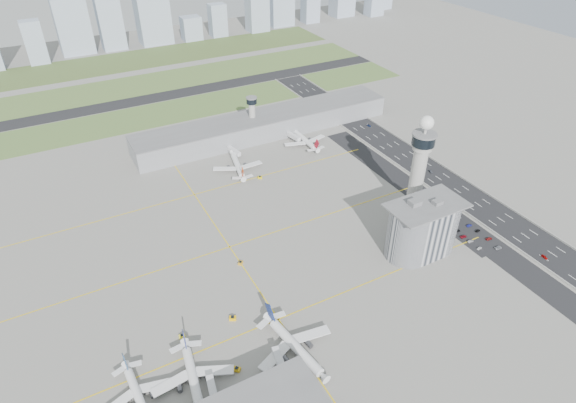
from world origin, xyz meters
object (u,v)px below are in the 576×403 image
tug_4 (260,177)px  airplane_near_c (296,343)px  tug_0 (182,336)px  car_lot_8 (478,231)px  tug_3 (240,263)px  car_lot_9 (469,225)px  airplane_far_a (237,162)px  car_lot_2 (463,237)px  car_lot_6 (498,248)px  secondary_tower (252,113)px  car_lot_1 (470,241)px  tug_5 (314,144)px  jet_bridge_far_1 (288,135)px  airplane_near_a (137,393)px  car_lot_3 (457,231)px  admin_building (422,228)px  car_lot_10 (458,218)px  jet_bridge_near_2 (285,377)px  airplane_far_b (305,137)px  tug_2 (233,318)px  car_lot_0 (479,248)px  car_hw_1 (431,172)px  car_hw_2 (369,126)px  car_lot_7 (489,239)px  car_lot_5 (441,219)px  airplane_near_b (193,376)px  car_hw_0 (545,257)px  jet_bridge_far_0 (229,149)px  car_hw_4 (317,103)px  control_tower (420,163)px  tug_1 (237,369)px  car_lot_11 (452,214)px

tug_4 → airplane_near_c: bearing=4.8°
tug_0 → car_lot_8: (177.09, -7.18, -0.21)m
tug_3 → car_lot_9: (133.30, -33.91, -0.24)m
airplane_far_a → car_lot_2: airplane_far_a is taller
car_lot_6 → secondary_tower: bearing=19.0°
car_lot_1 → tug_5: bearing=7.4°
jet_bridge_far_1 → car_lot_8: size_ratio=4.06×
airplane_near_a → car_lot_6: (200.55, -1.18, -4.43)m
car_lot_1 → car_lot_3: 10.89m
admin_building → car_lot_10: admin_building is taller
jet_bridge_near_2 → secondary_tower: bearing=-11.5°
airplane_far_b → tug_0: 197.26m
tug_3 → tug_2: bearing=108.9°
admin_building → tug_3: bearing=158.6°
airplane_far_a → car_lot_0: size_ratio=12.30×
car_hw_1 → car_lot_6: bearing=-96.1°
car_lot_0 → car_lot_8: bearing=-52.3°
car_hw_2 → car_hw_1: bearing=-96.6°
car_lot_7 → car_lot_8: (-0.06, 8.46, -0.01)m
car_lot_5 → car_lot_2: bearing=169.2°
airplane_near_a → car_lot_9: (201.51, 21.51, -4.48)m
admin_building → car_hw_1: admin_building is taller
car_hw_2 → airplane_far_a: bearing=-176.8°
car_lot_9 → airplane_near_b: bearing=97.2°
tug_0 → car_lot_0: 166.96m
secondary_tower → car_lot_8: size_ratio=9.25×
tug_0 → car_hw_0: size_ratio=0.74×
tug_4 → jet_bridge_far_0: bearing=-150.0°
car_lot_7 → car_hw_1: car_hw_1 is taller
jet_bridge_near_2 → car_hw_4: bearing=-23.8°
control_tower → car_lot_5: 39.04m
airplane_near_b → car_lot_8: size_ratio=11.87×
control_tower → tug_1: bearing=-158.7°
tug_5 → car_lot_10: (28.75, -123.19, -0.30)m
car_hw_1 → car_lot_7: bearing=-96.6°
car_lot_2 → car_hw_0: (25.94, -34.14, 0.07)m
airplane_far_b → jet_bridge_near_2: bearing=148.9°
car_lot_11 → jet_bridge_near_2: bearing=104.2°
tug_0 → tug_2: size_ratio=0.85×
car_lot_5 → car_lot_10: car_lot_10 is taller
jet_bridge_far_0 → tug_3: jet_bridge_far_0 is taller
jet_bridge_near_2 → car_lot_2: 139.82m
jet_bridge_far_0 → car_lot_1: 181.81m
car_lot_2 → airplane_near_c: bearing=105.5°
airplane_near_b → tug_4: 162.02m
jet_bridge_near_2 → airplane_near_c: bearing=-36.0°
admin_building → car_lot_11: (40.21, 15.99, -14.66)m
airplane_far_a → car_lot_8: airplane_far_a is taller
car_lot_0 → car_lot_2: (-0.16, 11.95, -0.01)m
airplane_near_b → tug_0: size_ratio=14.95×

